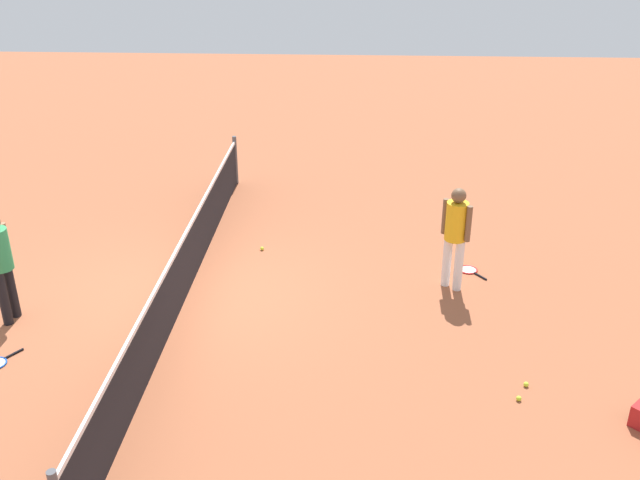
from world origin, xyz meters
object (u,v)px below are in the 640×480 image
(player_far_side, at_px, (0,259))
(tennis_ball_midcourt, at_px, (262,248))
(tennis_racket_near_player, at_px, (469,270))
(tennis_ball_near_player, at_px, (526,384))
(player_near_side, at_px, (456,230))
(tennis_ball_by_net, at_px, (519,398))

(player_far_side, height_order, tennis_ball_midcourt, player_far_side)
(tennis_racket_near_player, bearing_deg, tennis_ball_near_player, -174.90)
(player_near_side, height_order, tennis_ball_midcourt, player_near_side)
(tennis_ball_near_player, bearing_deg, player_far_side, 80.25)
(player_far_side, bearing_deg, tennis_ball_midcourt, -53.53)
(tennis_ball_by_net, bearing_deg, player_near_side, 10.04)
(player_near_side, height_order, tennis_racket_near_player, player_near_side)
(player_far_side, distance_m, tennis_ball_by_net, 7.36)
(player_near_side, xyz_separation_m, player_far_side, (-1.33, 6.62, 0.00))
(tennis_ball_by_net, height_order, tennis_ball_midcourt, same)
(player_far_side, height_order, tennis_ball_by_net, player_far_side)
(player_near_side, relative_size, tennis_ball_midcourt, 25.76)
(player_far_side, bearing_deg, tennis_racket_near_player, -74.76)
(tennis_ball_by_net, bearing_deg, tennis_ball_near_player, -27.11)
(player_far_side, bearing_deg, player_near_side, -78.60)
(player_near_side, height_order, tennis_ball_near_player, player_near_side)
(tennis_ball_near_player, relative_size, tennis_ball_by_net, 1.00)
(tennis_ball_near_player, height_order, tennis_ball_by_net, same)
(player_far_side, bearing_deg, tennis_ball_near_player, -99.75)
(tennis_racket_near_player, height_order, tennis_ball_by_net, tennis_ball_by_net)
(tennis_racket_near_player, xyz_separation_m, tennis_ball_near_player, (-3.16, -0.28, 0.02))
(tennis_racket_near_player, bearing_deg, player_near_side, 146.49)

